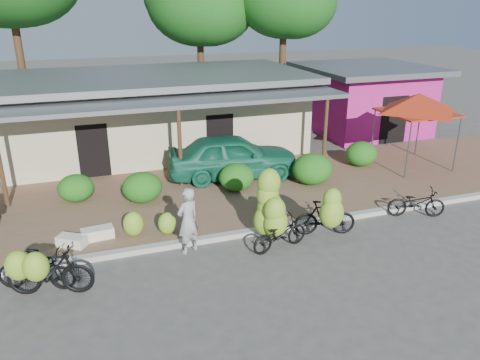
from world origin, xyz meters
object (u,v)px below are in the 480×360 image
at_px(bike_far_right, 416,203).
at_px(vendor, 188,221).
at_px(tree_center_right, 195,1).
at_px(bike_center, 273,216).
at_px(bike_left, 48,271).
at_px(red_canopy, 418,103).
at_px(sack_near, 98,233).
at_px(sack_far, 72,241).
at_px(teal_van, 233,156).
at_px(bike_far_left, 34,270).
at_px(bike_right, 327,215).

relative_size(bike_far_right, vendor, 1.01).
bearing_deg(tree_center_right, vendor, -105.31).
bearing_deg(bike_center, bike_left, 83.33).
relative_size(red_canopy, bike_far_right, 1.92).
bearing_deg(sack_near, bike_far_right, -8.95).
bearing_deg(sack_far, tree_center_right, 63.18).
xyz_separation_m(red_canopy, sack_near, (-12.05, -2.29, -2.34)).
distance_m(sack_far, teal_van, 6.75).
relative_size(bike_left, sack_far, 2.66).
bearing_deg(bike_far_right, vendor, 110.15).
height_order(red_canopy, bike_far_left, red_canopy).
distance_m(bike_left, vendor, 3.51).
xyz_separation_m(bike_right, bike_far_right, (3.28, 0.35, -0.25)).
distance_m(bike_far_right, sack_near, 9.42).
bearing_deg(teal_van, bike_right, -161.90).
bearing_deg(bike_far_left, bike_center, -66.43).
bearing_deg(tree_center_right, bike_left, -115.16).
relative_size(red_canopy, bike_right, 1.95).
height_order(tree_center_right, bike_far_left, tree_center_right).
xyz_separation_m(bike_center, vendor, (-2.24, 0.35, 0.07)).
bearing_deg(bike_left, bike_far_left, 61.55).
xyz_separation_m(tree_center_right, sack_far, (-7.01, -13.87, -5.97)).
relative_size(red_canopy, vendor, 1.94).
bearing_deg(bike_far_right, sack_near, 102.37).
relative_size(bike_center, bike_right, 1.18).
distance_m(red_canopy, bike_far_right, 5.13).
bearing_deg(vendor, bike_right, 145.45).
relative_size(bike_right, bike_far_right, 0.98).
xyz_separation_m(bike_left, bike_center, (5.61, 0.58, 0.20)).
bearing_deg(sack_far, bike_center, -15.90).
distance_m(red_canopy, sack_near, 12.49).
distance_m(red_canopy, bike_far_left, 14.31).
bearing_deg(sack_far, bike_far_right, -7.18).
height_order(bike_left, vendor, vendor).
relative_size(bike_far_left, bike_right, 1.06).
xyz_separation_m(red_canopy, sack_far, (-12.72, -2.50, -2.35)).
bearing_deg(bike_center, sack_far, 61.50).
bearing_deg(bike_far_left, vendor, -59.52).
xyz_separation_m(bike_far_right, teal_van, (-4.29, 4.84, 0.47)).
bearing_deg(sack_near, vendor, -30.50).
xyz_separation_m(bike_right, sack_near, (-6.03, 1.82, -0.44)).
height_order(bike_center, bike_right, bike_center).
bearing_deg(vendor, red_canopy, 173.20).
height_order(bike_center, vendor, bike_center).
height_order(bike_right, teal_van, teal_van).
relative_size(tree_center_right, bike_right, 4.66).
bearing_deg(bike_right, bike_left, 109.10).
bearing_deg(sack_far, bike_right, -13.53).
xyz_separation_m(bike_far_left, bike_far_right, (10.77, 0.47, -0.09)).
bearing_deg(bike_left, bike_far_right, -69.84).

